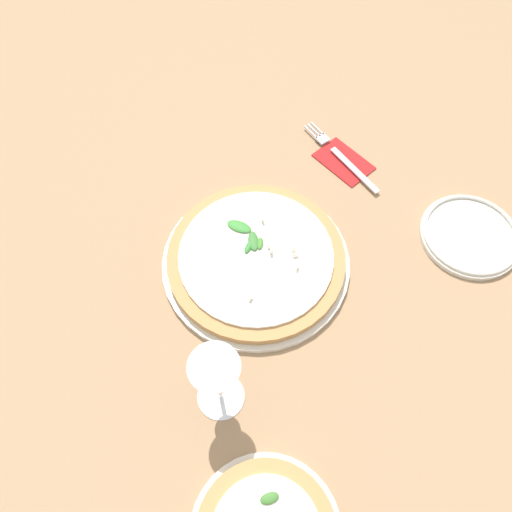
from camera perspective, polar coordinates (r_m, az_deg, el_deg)
The scene contains 6 objects.
ground_plane at distance 0.91m, azimuth -0.01°, elevation -1.69°, with size 6.00×6.00×0.00m, color #9E7A56.
pizza_arugula_main at distance 0.90m, azimuth -0.00°, elevation -0.41°, with size 0.34×0.34×0.05m.
wine_glass at distance 0.72m, azimuth -4.58°, elevation -13.51°, with size 0.08×0.08×0.16m.
napkin at distance 1.07m, azimuth 9.99°, elevation 10.62°, with size 0.12×0.08×0.01m.
fork at distance 1.07m, azimuth 9.74°, elevation 11.08°, with size 0.22×0.06×0.00m.
side_plate_white at distance 1.02m, azimuth 23.28°, elevation 2.22°, with size 0.19×0.19×0.02m.
Camera 1 is at (-0.30, 0.31, 0.80)m, focal length 35.00 mm.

